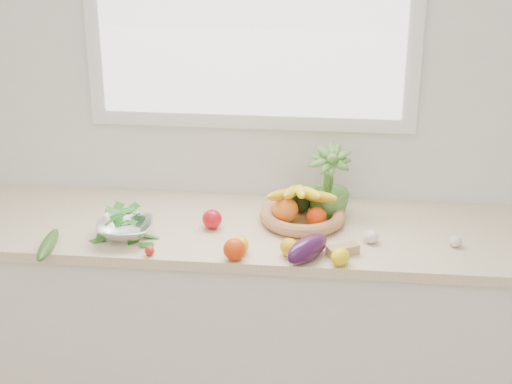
# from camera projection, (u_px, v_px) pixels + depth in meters

# --- Properties ---
(back_wall) EXTENTS (4.50, 0.02, 2.70)m
(back_wall) POSITION_uv_depth(u_px,v_px,m) (252.00, 90.00, 3.11)
(back_wall) COLOR white
(back_wall) RESTS_ON ground
(counter_cabinet) EXTENTS (2.20, 0.58, 0.86)m
(counter_cabinet) POSITION_uv_depth(u_px,v_px,m) (244.00, 329.00, 3.19)
(counter_cabinet) COLOR silver
(counter_cabinet) RESTS_ON ground
(countertop) EXTENTS (2.24, 0.62, 0.04)m
(countertop) POSITION_uv_depth(u_px,v_px,m) (244.00, 230.00, 3.02)
(countertop) COLOR beige
(countertop) RESTS_ON counter_cabinet
(orange_loose) EXTENTS (0.09, 0.09, 0.08)m
(orange_loose) POSITION_uv_depth(u_px,v_px,m) (234.00, 249.00, 2.74)
(orange_loose) COLOR red
(orange_loose) RESTS_ON countertop
(lemon_a) EXTENTS (0.10, 0.10, 0.07)m
(lemon_a) POSITION_uv_depth(u_px,v_px,m) (290.00, 248.00, 2.77)
(lemon_a) COLOR #D59B0B
(lemon_a) RESTS_ON countertop
(lemon_b) EXTENTS (0.09, 0.10, 0.06)m
(lemon_b) POSITION_uv_depth(u_px,v_px,m) (340.00, 257.00, 2.70)
(lemon_b) COLOR yellow
(lemon_b) RESTS_ON countertop
(lemon_c) EXTENTS (0.08, 0.09, 0.06)m
(lemon_c) POSITION_uv_depth(u_px,v_px,m) (241.00, 245.00, 2.79)
(lemon_c) COLOR yellow
(lemon_c) RESTS_ON countertop
(apple) EXTENTS (0.09, 0.09, 0.08)m
(apple) POSITION_uv_depth(u_px,v_px,m) (212.00, 219.00, 2.97)
(apple) COLOR red
(apple) RESTS_ON countertop
(ginger) EXTENTS (0.12, 0.10, 0.04)m
(ginger) POSITION_uv_depth(u_px,v_px,m) (343.00, 250.00, 2.78)
(ginger) COLOR tan
(ginger) RESTS_ON countertop
(garlic_a) EXTENTS (0.05, 0.05, 0.04)m
(garlic_a) POSITION_uv_depth(u_px,v_px,m) (455.00, 241.00, 2.84)
(garlic_a) COLOR beige
(garlic_a) RESTS_ON countertop
(garlic_b) EXTENTS (0.07, 0.07, 0.04)m
(garlic_b) POSITION_uv_depth(u_px,v_px,m) (315.00, 232.00, 2.91)
(garlic_b) COLOR silver
(garlic_b) RESTS_ON countertop
(garlic_c) EXTENTS (0.07, 0.07, 0.05)m
(garlic_c) POSITION_uv_depth(u_px,v_px,m) (371.00, 237.00, 2.86)
(garlic_c) COLOR white
(garlic_c) RESTS_ON countertop
(eggplant) EXTENTS (0.19, 0.22, 0.09)m
(eggplant) POSITION_uv_depth(u_px,v_px,m) (307.00, 249.00, 2.74)
(eggplant) COLOR #330F37
(eggplant) RESTS_ON countertop
(cucumber) EXTENTS (0.07, 0.25, 0.05)m
(cucumber) POSITION_uv_depth(u_px,v_px,m) (48.00, 245.00, 2.81)
(cucumber) COLOR #2A5819
(cucumber) RESTS_ON countertop
(radish) EXTENTS (0.04, 0.04, 0.04)m
(radish) POSITION_uv_depth(u_px,v_px,m) (150.00, 251.00, 2.77)
(radish) COLOR red
(radish) RESTS_ON countertop
(potted_herb) EXTENTS (0.18, 0.18, 0.31)m
(potted_herb) POSITION_uv_depth(u_px,v_px,m) (328.00, 184.00, 3.04)
(potted_herb) COLOR #48802E
(potted_herb) RESTS_ON countertop
(fruit_basket) EXTENTS (0.37, 0.37, 0.18)m
(fruit_basket) POSITION_uv_depth(u_px,v_px,m) (302.00, 210.00, 3.01)
(fruit_basket) COLOR tan
(fruit_basket) RESTS_ON countertop
(colander_with_spinach) EXTENTS (0.23, 0.23, 0.11)m
(colander_with_spinach) POSITION_uv_depth(u_px,v_px,m) (125.00, 225.00, 2.88)
(colander_with_spinach) COLOR silver
(colander_with_spinach) RESTS_ON countertop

